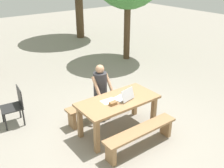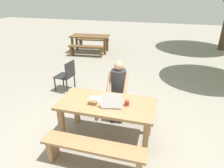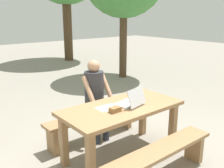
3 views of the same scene
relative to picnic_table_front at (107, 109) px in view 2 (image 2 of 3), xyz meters
The scene contains 13 objects.
ground_plane 0.64m from the picnic_table_front, ahead, with size 30.00×30.00×0.00m, color gray.
picnic_table_front is the anchor object (origin of this frame).
bench_near 0.77m from the picnic_table_front, 90.00° to the right, with size 1.62×0.30×0.43m.
bench_far 0.77m from the picnic_table_front, 90.00° to the left, with size 1.62×0.30×0.43m.
laptop 0.22m from the picnic_table_front, 26.05° to the right, with size 0.40×0.38×0.25m.
small_pouch 0.28m from the picnic_table_front, 152.96° to the right, with size 0.14×0.09×0.06m.
paper_sheet 0.24m from the picnic_table_front, 160.42° to the left, with size 0.30×0.22×0.00m.
coffee_mug 0.40m from the picnic_table_front, ahead, with size 0.08×0.08×0.09m.
person_seated 0.68m from the picnic_table_front, 86.46° to the left, with size 0.41×0.41×1.29m.
plastic_chair 2.29m from the picnic_table_front, 135.19° to the left, with size 0.49×0.49×0.84m.
picnic_table_mid 5.83m from the picnic_table_front, 114.04° to the left, with size 1.70×0.93×0.74m.
bench_mid_south 5.24m from the picnic_table_front, 116.23° to the left, with size 1.49×0.44×0.44m.
bench_mid_north 6.44m from the picnic_table_front, 112.26° to the left, with size 1.49×0.44×0.44m.
Camera 2 is at (0.89, -2.87, 2.54)m, focal length 32.08 mm.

